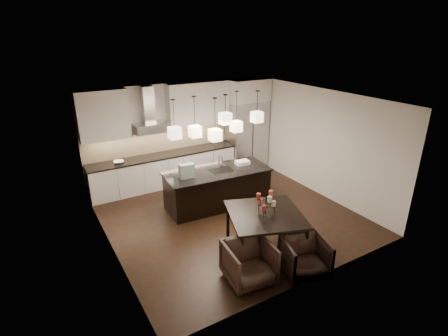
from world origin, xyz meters
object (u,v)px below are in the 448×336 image
island_body (217,188)px  armchair_right (305,256)px  armchair_left (249,262)px  dining_table (264,232)px  refrigerator (246,135)px

island_body → armchair_right: island_body is taller
island_body → armchair_left: size_ratio=3.07×
dining_table → armchair_left: dining_table is taller
refrigerator → island_body: (-2.05, -1.77, -0.63)m
armchair_left → armchair_right: size_ratio=1.05×
island_body → armchair_right: 3.15m
refrigerator → island_body: 2.78m
island_body → armchair_left: island_body is taller
island_body → armchair_left: 2.96m
refrigerator → dining_table: (-2.22, -3.96, -0.66)m
refrigerator → armchair_right: refrigerator is taller
armchair_right → island_body: bearing=108.1°
refrigerator → island_body: bearing=-139.3°
dining_table → armchair_right: bearing=-59.0°
refrigerator → armchair_left: bearing=-123.3°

